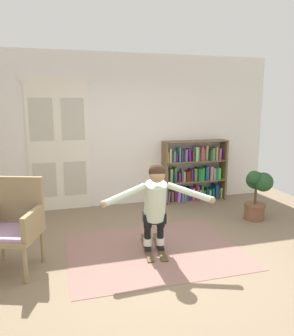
{
  "coord_description": "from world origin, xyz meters",
  "views": [
    {
      "loc": [
        -1.34,
        -3.7,
        1.98
      ],
      "look_at": [
        -0.04,
        0.85,
        1.05
      ],
      "focal_mm": 35.39,
      "sensor_mm": 36.0,
      "label": 1
    }
  ],
  "objects_px": {
    "skis_pair": "(154,247)",
    "person_skier": "(156,201)",
    "bookshelf": "(194,173)",
    "wicker_chair": "(14,223)",
    "potted_plant": "(257,191)"
  },
  "relations": [
    {
      "from": "skis_pair",
      "to": "wicker_chair",
      "type": "bearing_deg",
      "value": -178.52
    },
    {
      "from": "bookshelf",
      "to": "skis_pair",
      "type": "height_order",
      "value": "bookshelf"
    },
    {
      "from": "skis_pair",
      "to": "person_skier",
      "type": "distance_m",
      "value": 0.73
    },
    {
      "from": "skis_pair",
      "to": "person_skier",
      "type": "relative_size",
      "value": 0.57
    },
    {
      "from": "wicker_chair",
      "to": "person_skier",
      "type": "relative_size",
      "value": 0.78
    },
    {
      "from": "wicker_chair",
      "to": "skis_pair",
      "type": "bearing_deg",
      "value": 1.48
    },
    {
      "from": "wicker_chair",
      "to": "person_skier",
      "type": "distance_m",
      "value": 1.75
    },
    {
      "from": "wicker_chair",
      "to": "person_skier",
      "type": "bearing_deg",
      "value": -3.3
    },
    {
      "from": "bookshelf",
      "to": "skis_pair",
      "type": "bearing_deg",
      "value": -126.31
    },
    {
      "from": "person_skier",
      "to": "wicker_chair",
      "type": "bearing_deg",
      "value": 176.7
    },
    {
      "from": "wicker_chair",
      "to": "potted_plant",
      "type": "distance_m",
      "value": 3.86
    },
    {
      "from": "wicker_chair",
      "to": "potted_plant",
      "type": "relative_size",
      "value": 1.25
    },
    {
      "from": "bookshelf",
      "to": "potted_plant",
      "type": "xyz_separation_m",
      "value": [
        0.56,
        -1.37,
        -0.05
      ]
    },
    {
      "from": "bookshelf",
      "to": "wicker_chair",
      "type": "xyz_separation_m",
      "value": [
        -3.24,
        -2.06,
        0.01
      ]
    },
    {
      "from": "bookshelf",
      "to": "wicker_chair",
      "type": "relative_size",
      "value": 1.21
    }
  ]
}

